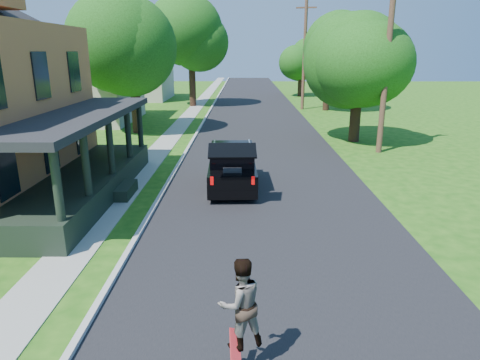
{
  "coord_description": "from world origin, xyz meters",
  "views": [
    {
      "loc": [
        -0.95,
        -9.12,
        5.22
      ],
      "look_at": [
        -1.06,
        3.0,
        1.55
      ],
      "focal_mm": 32.0,
      "sensor_mm": 36.0,
      "label": 1
    }
  ],
  "objects_px": {
    "skateboarder": "(240,303)",
    "utility_pole_near": "(389,42)",
    "black_suv": "(232,167)",
    "tree_right_near": "(360,48)"
  },
  "relations": [
    {
      "from": "skateboarder",
      "to": "utility_pole_near",
      "type": "relative_size",
      "value": 0.14
    },
    {
      "from": "skateboarder",
      "to": "utility_pole_near",
      "type": "distance_m",
      "value": 18.49
    },
    {
      "from": "skateboarder",
      "to": "utility_pole_near",
      "type": "height_order",
      "value": "utility_pole_near"
    },
    {
      "from": "black_suv",
      "to": "utility_pole_near",
      "type": "relative_size",
      "value": 0.43
    },
    {
      "from": "black_suv",
      "to": "skateboarder",
      "type": "bearing_deg",
      "value": -89.58
    },
    {
      "from": "black_suv",
      "to": "tree_right_near",
      "type": "distance_m",
      "value": 12.52
    },
    {
      "from": "skateboarder",
      "to": "black_suv",
      "type": "bearing_deg",
      "value": -111.72
    },
    {
      "from": "utility_pole_near",
      "to": "skateboarder",
      "type": "bearing_deg",
      "value": -130.26
    },
    {
      "from": "skateboarder",
      "to": "tree_right_near",
      "type": "xyz_separation_m",
      "value": [
        6.64,
        19.4,
        4.13
      ]
    },
    {
      "from": "black_suv",
      "to": "skateboarder",
      "type": "height_order",
      "value": "black_suv"
    }
  ]
}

